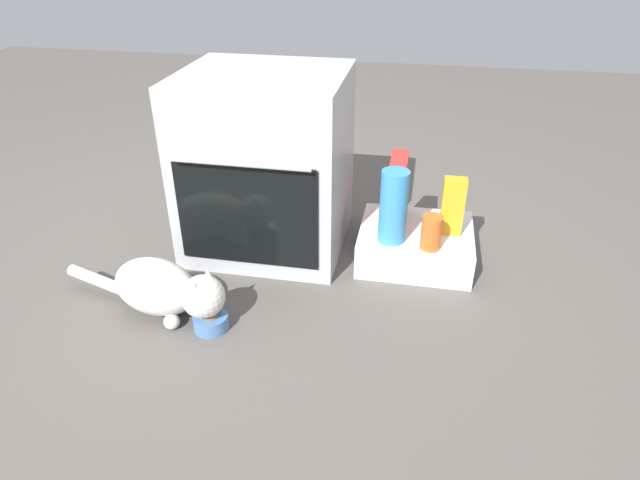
{
  "coord_description": "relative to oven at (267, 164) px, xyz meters",
  "views": [
    {
      "loc": [
        0.68,
        -1.73,
        1.28
      ],
      "look_at": [
        0.35,
        -0.0,
        0.25
      ],
      "focal_mm": 30.97,
      "sensor_mm": 36.0,
      "label": 1
    }
  ],
  "objects": [
    {
      "name": "juice_carton",
      "position": [
        0.78,
        -0.03,
        -0.11
      ],
      "size": [
        0.09,
        0.06,
        0.24
      ],
      "primitive_type": "cube",
      "color": "orange",
      "rests_on": "pantry_cabinet"
    },
    {
      "name": "sauce_jar",
      "position": [
        0.71,
        -0.18,
        -0.16
      ],
      "size": [
        0.08,
        0.08,
        0.14
      ],
      "primitive_type": "cylinder",
      "color": "#D16023",
      "rests_on": "pantry_cabinet"
    },
    {
      "name": "water_bottle",
      "position": [
        0.55,
        -0.14,
        -0.08
      ],
      "size": [
        0.11,
        0.11,
        0.3
      ],
      "primitive_type": "cylinder",
      "color": "#388CD1",
      "rests_on": "pantry_cabinet"
    },
    {
      "name": "cat",
      "position": [
        -0.23,
        -0.6,
        -0.26
      ],
      "size": [
        0.69,
        0.27,
        0.23
      ],
      "rotation": [
        0.0,
        0.0,
        -0.22
      ],
      "color": "silver",
      "rests_on": "ground"
    },
    {
      "name": "food_bowl",
      "position": [
        -0.05,
        -0.64,
        -0.35
      ],
      "size": [
        0.13,
        0.13,
        0.08
      ],
      "color": "#4C7AB7",
      "rests_on": "ground"
    },
    {
      "name": "ground",
      "position": [
        -0.05,
        -0.36,
        -0.38
      ],
      "size": [
        8.0,
        8.0,
        0.0
      ],
      "primitive_type": "plane",
      "color": "#56514C"
    },
    {
      "name": "cereal_box",
      "position": [
        0.55,
        0.06,
        -0.09
      ],
      "size": [
        0.07,
        0.18,
        0.28
      ],
      "primitive_type": "cube",
      "color": "#B72D28",
      "rests_on": "pantry_cabinet"
    },
    {
      "name": "oven",
      "position": [
        0.0,
        0.0,
        0.0
      ],
      "size": [
        0.66,
        0.64,
        0.76
      ],
      "color": "#B7BABF",
      "rests_on": "ground"
    },
    {
      "name": "pantry_cabinet",
      "position": [
        0.65,
        -0.03,
        -0.3
      ],
      "size": [
        0.47,
        0.4,
        0.15
      ],
      "primitive_type": "cube",
      "color": "white",
      "rests_on": "ground"
    }
  ]
}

